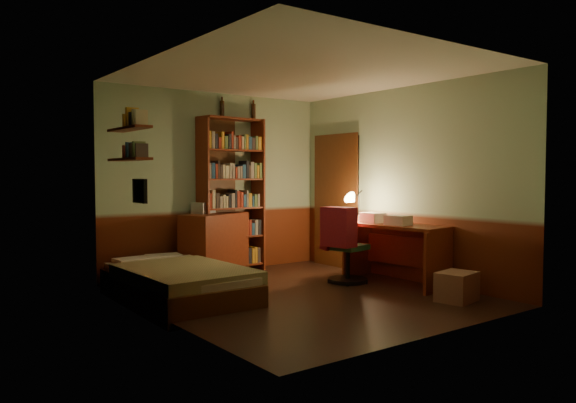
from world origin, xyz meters
TOP-DOWN VIEW (x-y plane):
  - floor at (0.00, 0.00)m, footprint 3.50×4.00m
  - ceiling at (0.00, 0.00)m, footprint 3.50×4.00m
  - wall_back at (0.00, 2.01)m, footprint 3.50×0.02m
  - wall_left at (-1.76, 0.00)m, footprint 0.02×4.00m
  - wall_right at (1.76, 0.00)m, footprint 0.02×4.00m
  - wall_front at (0.00, -2.01)m, footprint 3.50×0.02m
  - doorway at (1.72, 1.30)m, footprint 0.06×0.90m
  - door_trim at (1.69, 1.30)m, footprint 0.02×0.98m
  - bed at (-1.19, 0.82)m, footprint 1.18×2.13m
  - dresser at (-0.17, 1.76)m, footprint 1.10×0.83m
  - mini_stereo at (-0.28, 1.89)m, footprint 0.35×0.32m
  - bookshelf at (0.16, 1.85)m, footprint 0.99×0.42m
  - bottle_left at (0.08, 1.96)m, footprint 0.08×0.08m
  - bottle_right at (0.62, 1.96)m, footprint 0.08×0.08m
  - desk at (1.44, -0.15)m, footprint 0.74×1.51m
  - paper_stack at (1.38, 0.23)m, footprint 0.28×0.32m
  - desk_lamp at (1.49, 0.58)m, footprint 0.21×0.21m
  - office_chair at (0.99, 0.26)m, footprint 0.57×0.52m
  - red_jacket at (0.74, 0.13)m, footprint 0.28×0.45m
  - wall_shelf_lower at (-1.64, 1.10)m, footprint 0.20×0.90m
  - wall_shelf_upper at (-1.64, 1.10)m, footprint 0.20×0.90m
  - framed_picture at (-1.72, 0.60)m, footprint 0.04×0.32m
  - cardboard_box_a at (1.23, -1.28)m, footprint 0.50×0.43m
  - cardboard_box_b at (1.52, -1.00)m, footprint 0.40×0.36m

SIDE VIEW (x-z plane):
  - floor at x=0.00m, z-range -0.02..0.00m
  - cardboard_box_b at x=1.52m, z-range 0.00..0.24m
  - cardboard_box_a at x=1.23m, z-range 0.00..0.33m
  - bed at x=-1.19m, z-range 0.00..0.63m
  - desk at x=1.44m, z-range 0.00..0.78m
  - dresser at x=-0.17m, z-range 0.00..0.88m
  - office_chair at x=0.99m, z-range 0.00..1.00m
  - paper_stack at x=1.38m, z-range 0.78..0.89m
  - mini_stereo at x=-0.28m, z-range 0.88..1.03m
  - doorway at x=1.72m, z-range 0.00..2.00m
  - door_trim at x=1.69m, z-range -0.04..2.04m
  - desk_lamp at x=1.49m, z-range 0.78..1.42m
  - bookshelf at x=0.16m, z-range 0.00..2.24m
  - framed_picture at x=-1.72m, z-range 1.12..1.38m
  - red_jacket at x=0.74m, z-range 1.00..1.51m
  - wall_back at x=0.00m, z-range 0.00..2.60m
  - wall_left at x=-1.76m, z-range 0.00..2.60m
  - wall_right at x=1.76m, z-range 0.00..2.60m
  - wall_front at x=0.00m, z-range 0.00..2.60m
  - wall_shelf_lower at x=-1.64m, z-range 1.59..1.61m
  - wall_shelf_upper at x=-1.64m, z-range 1.94..1.96m
  - bottle_right at x=0.62m, z-range 2.24..2.48m
  - bottle_left at x=0.08m, z-range 2.24..2.48m
  - ceiling at x=0.00m, z-range 2.60..2.62m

